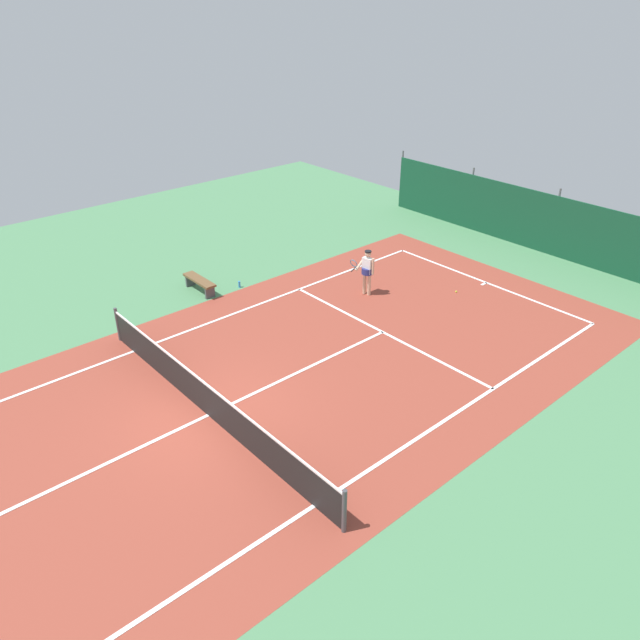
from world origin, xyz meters
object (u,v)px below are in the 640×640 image
tennis_net (207,399)px  tennis_player (367,269)px  tennis_ball_near_player (456,292)px  courtside_bench (199,282)px  water_bottle (239,284)px

tennis_net → tennis_player: size_ratio=6.17×
tennis_player → tennis_ball_near_player: 3.34m
tennis_net → courtside_bench: tennis_net is taller
tennis_net → tennis_player: 8.26m
courtside_bench → water_bottle: bearing=62.6°
tennis_player → water_bottle: tennis_player is taller
tennis_ball_near_player → courtside_bench: courtside_bench is taller
tennis_net → courtside_bench: size_ratio=6.33×
water_bottle → tennis_player: bearing=41.7°
tennis_player → tennis_ball_near_player: bearing=-136.2°
tennis_ball_near_player → courtside_bench: (-6.07, -6.78, 0.34)m
tennis_net → water_bottle: tennis_net is taller
tennis_net → tennis_ball_near_player: tennis_net is taller
tennis_net → courtside_bench: (-6.31, 3.65, -0.14)m
tennis_net → tennis_player: bearing=105.9°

